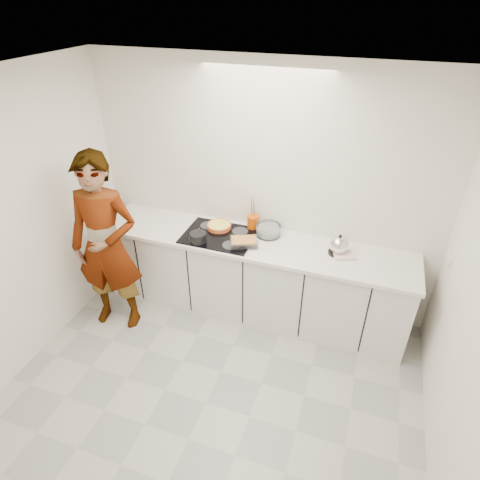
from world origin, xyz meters
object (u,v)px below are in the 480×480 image
(mixing_bowl, at_px, (268,230))
(tart_dish, at_px, (219,226))
(saucepan, at_px, (198,237))
(utensil_crock, at_px, (253,222))
(baking_dish, at_px, (244,241))
(cook, at_px, (106,246))
(hob, at_px, (219,235))
(kettle, at_px, (339,246))

(mixing_bowl, bearing_deg, tart_dish, -174.06)
(saucepan, xyz_separation_m, utensil_crock, (0.43, 0.44, 0.02))
(baking_dish, height_order, utensil_crock, utensil_crock)
(baking_dish, bearing_deg, cook, -157.76)
(hob, xyz_separation_m, kettle, (1.19, 0.08, 0.08))
(hob, bearing_deg, kettle, 3.79)
(kettle, height_order, cook, cook)
(tart_dish, bearing_deg, cook, -141.33)
(tart_dish, bearing_deg, utensil_crock, 20.79)
(baking_dish, bearing_deg, tart_dish, 148.64)
(saucepan, relative_size, utensil_crock, 1.40)
(kettle, bearing_deg, cook, -162.73)
(utensil_crock, distance_m, cook, 1.49)
(utensil_crock, bearing_deg, hob, -137.52)
(tart_dish, bearing_deg, hob, -68.44)
(baking_dish, bearing_deg, saucepan, -167.30)
(kettle, xyz_separation_m, utensil_crock, (-0.91, 0.18, -0.01))
(saucepan, bearing_deg, utensil_crock, 45.23)
(cook, bearing_deg, utensil_crock, 24.56)
(utensil_crock, bearing_deg, kettle, -11.04)
(mixing_bowl, relative_size, kettle, 1.11)
(mixing_bowl, xyz_separation_m, utensil_crock, (-0.19, 0.07, 0.02))
(saucepan, bearing_deg, hob, 49.68)
(kettle, bearing_deg, utensil_crock, 168.96)
(tart_dish, distance_m, utensil_crock, 0.36)
(tart_dish, height_order, saucepan, saucepan)
(hob, relative_size, mixing_bowl, 2.81)
(saucepan, bearing_deg, tart_dish, 72.04)
(hob, xyz_separation_m, saucepan, (-0.15, -0.18, 0.05))
(baking_dish, bearing_deg, utensil_crock, 92.05)
(saucepan, xyz_separation_m, cook, (-0.80, -0.41, -0.02))
(baking_dish, height_order, kettle, kettle)
(tart_dish, height_order, utensil_crock, utensil_crock)
(mixing_bowl, height_order, kettle, kettle)
(tart_dish, relative_size, baking_dish, 0.96)
(baking_dish, relative_size, mixing_bowl, 1.26)
(hob, bearing_deg, mixing_bowl, 21.48)
(saucepan, distance_m, mixing_bowl, 0.72)
(saucepan, height_order, mixing_bowl, saucepan)
(cook, bearing_deg, mixing_bowl, 18.64)
(utensil_crock, height_order, cook, cook)
(saucepan, bearing_deg, cook, -152.91)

